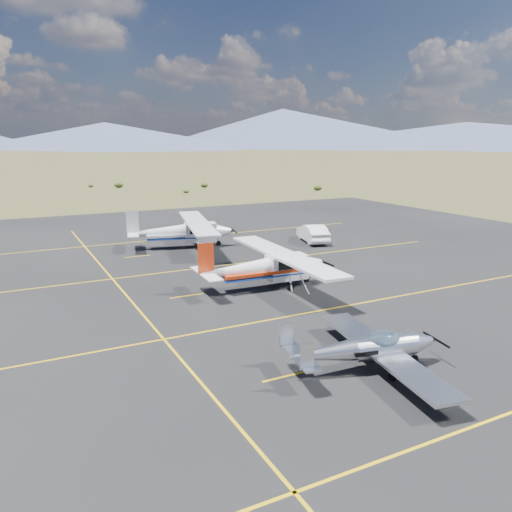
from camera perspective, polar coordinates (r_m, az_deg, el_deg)
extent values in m
plane|color=#383D1C|center=(23.24, 5.47, -8.57)|extent=(1600.00, 1600.00, 0.00)
cube|color=black|center=(29.03, -1.99, -4.04)|extent=(72.00, 72.00, 0.02)
cube|color=silver|center=(20.02, 14.22, -10.47)|extent=(2.77, 8.40, 0.11)
ellipsoid|color=#99BFD8|center=(19.85, 14.29, -9.30)|extent=(1.64, 1.12, 0.76)
cube|color=silver|center=(18.48, 4.99, -11.28)|extent=(1.12, 2.84, 0.06)
cube|color=silver|center=(17.40, 5.86, -11.40)|extent=(0.51, 0.14, 0.92)
cube|color=silver|center=(19.13, 3.48, -9.02)|extent=(0.51, 0.14, 0.92)
cylinder|color=black|center=(20.99, 17.65, -11.13)|extent=(0.32, 0.14, 0.31)
cylinder|color=black|center=(19.29, 15.38, -13.11)|extent=(0.38, 0.16, 0.37)
cylinder|color=black|center=(21.00, 12.13, -10.69)|extent=(0.38, 0.16, 0.37)
cube|color=white|center=(29.94, 3.52, -1.25)|extent=(2.43, 1.35, 1.46)
cube|color=white|center=(29.66, 3.17, 0.12)|extent=(2.21, 11.94, 0.15)
cube|color=black|center=(29.87, 3.53, -0.69)|extent=(1.78, 1.36, 0.59)
cube|color=red|center=(29.35, 1.09, -1.74)|extent=(5.45, 1.50, 0.19)
cube|color=red|center=(27.73, -5.75, -0.28)|extent=(0.92, 0.12, 1.73)
cube|color=white|center=(27.94, -5.71, -2.00)|extent=(0.96, 3.49, 0.06)
cylinder|color=black|center=(30.85, 5.80, -2.67)|extent=(0.39, 0.13, 0.39)
cylinder|color=black|center=(29.07, 3.98, -3.53)|extent=(0.48, 0.16, 0.48)
cylinder|color=black|center=(31.00, 1.98, -2.45)|extent=(0.48, 0.16, 0.48)
cube|color=silver|center=(41.03, -6.38, 2.71)|extent=(2.73, 1.84, 1.53)
cube|color=silver|center=(40.87, -6.72, 3.79)|extent=(4.55, 12.58, 0.16)
cube|color=black|center=(40.98, -6.39, 3.15)|extent=(2.08, 1.73, 0.63)
cube|color=silver|center=(40.89, -8.43, 2.45)|extent=(5.84, 2.58, 0.20)
cube|color=silver|center=(40.50, -13.94, 3.82)|extent=(0.96, 0.30, 1.82)
cube|color=silver|center=(40.65, -13.87, 2.55)|extent=(1.65, 3.74, 0.07)
cylinder|color=black|center=(41.44, -4.32, 1.47)|extent=(0.42, 0.20, 0.41)
cylinder|color=black|center=(40.01, -6.59, 1.06)|extent=(0.52, 0.26, 0.50)
cylinder|color=black|center=(42.33, -7.03, 1.72)|extent=(0.52, 0.26, 0.50)
imported|color=white|center=(43.04, 6.51, 2.62)|extent=(2.82, 4.93, 1.54)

